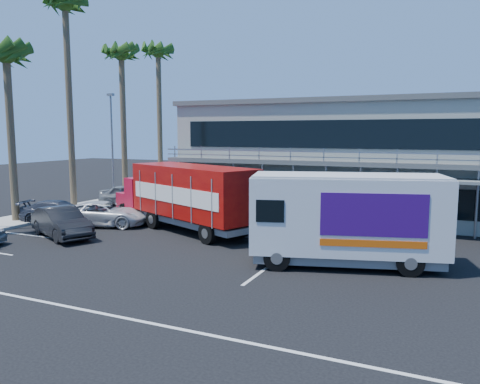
% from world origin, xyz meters
% --- Properties ---
extents(ground, '(120.00, 120.00, 0.00)m').
position_xyz_m(ground, '(0.00, 0.00, 0.00)').
color(ground, black).
rests_on(ground, ground).
extents(building, '(22.40, 12.00, 7.30)m').
position_xyz_m(building, '(3.00, 14.94, 3.66)').
color(building, gray).
rests_on(building, ground).
extents(curb_strip, '(3.00, 32.00, 0.16)m').
position_xyz_m(curb_strip, '(-15.00, 6.00, 0.08)').
color(curb_strip, '#A5A399').
rests_on(curb_strip, ground).
extents(palm_c, '(2.80, 2.80, 10.75)m').
position_xyz_m(palm_c, '(-14.90, 3.00, 9.21)').
color(palm_c, brown).
rests_on(palm_c, ground).
extents(palm_d, '(2.80, 2.80, 14.75)m').
position_xyz_m(palm_d, '(-15.20, 8.00, 12.80)').
color(palm_d, brown).
rests_on(palm_d, ground).
extents(palm_e, '(2.80, 2.80, 12.25)m').
position_xyz_m(palm_e, '(-14.70, 13.00, 10.57)').
color(palm_e, brown).
rests_on(palm_e, ground).
extents(palm_f, '(2.80, 2.80, 13.25)m').
position_xyz_m(palm_f, '(-15.10, 18.50, 11.47)').
color(palm_f, brown).
rests_on(palm_f, ground).
extents(light_pole_far, '(0.50, 0.25, 8.09)m').
position_xyz_m(light_pole_far, '(-14.20, 11.00, 4.50)').
color(light_pole_far, gray).
rests_on(light_pole_far, ground).
extents(red_truck, '(10.60, 6.43, 3.54)m').
position_xyz_m(red_truck, '(-4.66, 5.29, 1.95)').
color(red_truck, '#B00E26').
rests_on(red_truck, ground).
extents(white_van, '(7.90, 4.51, 3.66)m').
position_xyz_m(white_van, '(4.75, 2.00, 1.94)').
color(white_van, silver).
rests_on(white_van, ground).
extents(parked_car_b, '(4.88, 3.40, 1.53)m').
position_xyz_m(parked_car_b, '(-9.50, 1.20, 0.76)').
color(parked_car_b, black).
rests_on(parked_car_b, ground).
extents(parked_car_c, '(5.49, 3.83, 1.39)m').
position_xyz_m(parked_car_c, '(-9.50, 4.40, 0.70)').
color(parked_car_c, silver).
rests_on(parked_car_c, ground).
extents(parked_car_d, '(4.85, 3.05, 1.31)m').
position_xyz_m(parked_car_d, '(-12.50, 4.00, 0.65)').
color(parked_car_d, '#2E323D').
rests_on(parked_car_d, ground).
extents(parked_car_e, '(4.75, 2.25, 1.57)m').
position_xyz_m(parked_car_e, '(-12.50, 10.80, 0.78)').
color(parked_car_e, slate).
rests_on(parked_car_e, ground).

